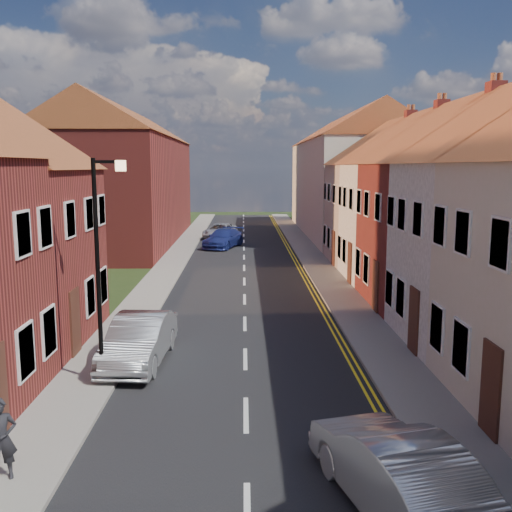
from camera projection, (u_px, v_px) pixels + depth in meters
road at (245, 299)px, 25.51m from camera, size 7.00×90.00×0.02m
pavement_left at (146, 299)px, 25.41m from camera, size 1.80×90.00×0.12m
pavement_right at (342, 298)px, 25.61m from camera, size 1.80×90.00×0.12m
cottage_r_pink at (465, 201)px, 23.94m from camera, size 8.30×6.00×9.00m
cottage_r_white_far at (425, 194)px, 29.27m from camera, size 8.30×5.20×9.00m
cottage_r_cream_far at (397, 190)px, 34.61m from camera, size 8.30×6.00×9.00m
block_right_far at (350, 174)px, 49.59m from camera, size 8.30×24.20×10.50m
block_left_far at (124, 174)px, 44.24m from camera, size 8.30×24.20×10.50m
lamppost at (101, 257)px, 15.00m from camera, size 0.88×0.15×6.00m
car_mid at (139, 340)px, 17.18m from camera, size 1.83×4.50×1.45m
car_far at (223, 238)px, 41.81m from camera, size 3.31×5.07×1.37m
car_distant at (220, 231)px, 47.04m from camera, size 3.06×4.88×1.26m
car_mid_b at (397, 471)px, 9.78m from camera, size 2.64×4.68×1.46m
pedestrian_left_b at (1, 439)px, 10.57m from camera, size 0.66×0.54×1.56m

